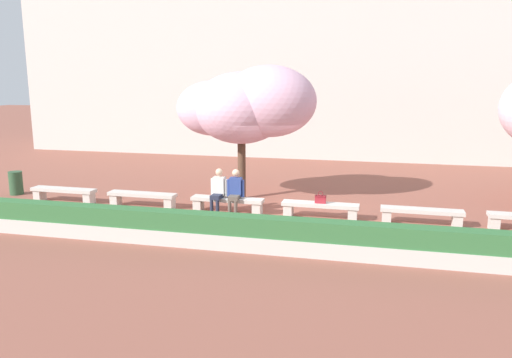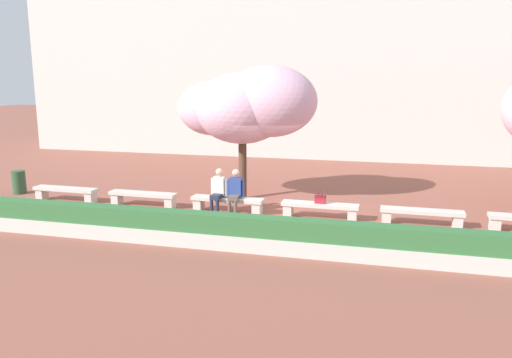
% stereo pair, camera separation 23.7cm
% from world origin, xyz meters
% --- Properties ---
extents(ground_plane, '(100.00, 100.00, 0.00)m').
position_xyz_m(ground_plane, '(0.00, 0.00, 0.00)').
color(ground_plane, '#8E5142').
extents(building_facade, '(31.17, 4.00, 9.98)m').
position_xyz_m(building_facade, '(0.00, 12.22, 4.99)').
color(building_facade, beige).
rests_on(building_facade, ground).
extents(stone_bench_west_end, '(2.14, 0.45, 0.45)m').
position_xyz_m(stone_bench_west_end, '(-6.73, 0.00, 0.31)').
color(stone_bench_west_end, beige).
rests_on(stone_bench_west_end, ground).
extents(stone_bench_near_west, '(2.14, 0.45, 0.45)m').
position_xyz_m(stone_bench_near_west, '(-4.04, 0.00, 0.31)').
color(stone_bench_near_west, beige).
rests_on(stone_bench_near_west, ground).
extents(stone_bench_center, '(2.14, 0.45, 0.45)m').
position_xyz_m(stone_bench_center, '(-1.35, 0.00, 0.31)').
color(stone_bench_center, beige).
rests_on(stone_bench_center, ground).
extents(stone_bench_near_east, '(2.14, 0.45, 0.45)m').
position_xyz_m(stone_bench_near_east, '(1.35, 0.00, 0.31)').
color(stone_bench_near_east, beige).
rests_on(stone_bench_near_east, ground).
extents(stone_bench_east_end, '(2.14, 0.45, 0.45)m').
position_xyz_m(stone_bench_east_end, '(4.04, 0.00, 0.31)').
color(stone_bench_east_end, beige).
rests_on(stone_bench_east_end, ground).
extents(person_seated_left, '(0.51, 0.70, 1.29)m').
position_xyz_m(person_seated_left, '(-1.60, -0.05, 0.70)').
color(person_seated_left, black).
rests_on(person_seated_left, ground).
extents(person_seated_right, '(0.51, 0.69, 1.29)m').
position_xyz_m(person_seated_right, '(-1.09, -0.05, 0.70)').
color(person_seated_right, black).
rests_on(person_seated_right, ground).
extents(handbag, '(0.30, 0.15, 0.34)m').
position_xyz_m(handbag, '(1.35, -0.01, 0.58)').
color(handbag, '#A3232D').
rests_on(handbag, stone_bench_near_east).
extents(cherry_tree_main, '(4.47, 3.20, 4.25)m').
position_xyz_m(cherry_tree_main, '(-1.23, 1.69, 3.00)').
color(cherry_tree_main, '#513828').
rests_on(cherry_tree_main, ground).
extents(planter_hedge_foreground, '(18.07, 0.50, 0.80)m').
position_xyz_m(planter_hedge_foreground, '(0.00, -2.96, 0.39)').
color(planter_hedge_foreground, beige).
rests_on(planter_hedge_foreground, ground).
extents(trash_bin, '(0.44, 0.44, 0.78)m').
position_xyz_m(trash_bin, '(-8.94, 0.58, 0.39)').
color(trash_bin, '#2D5133').
rests_on(trash_bin, ground).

